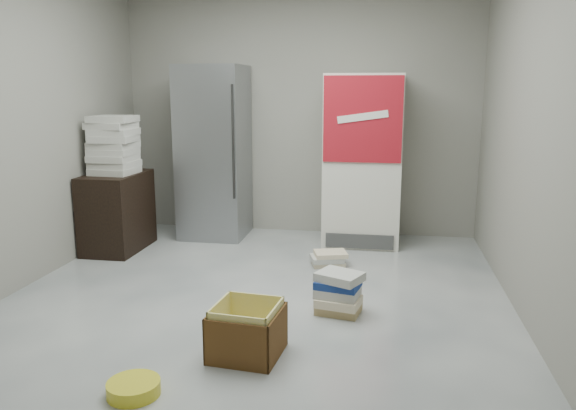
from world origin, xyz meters
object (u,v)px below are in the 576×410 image
at_px(steel_fridge, 214,152).
at_px(cardboard_box, 247,334).
at_px(wood_shelf, 117,212).
at_px(coke_cooler, 363,160).
at_px(phonebook_stack_main, 338,293).

distance_m(steel_fridge, cardboard_box, 3.11).
distance_m(steel_fridge, wood_shelf, 1.23).
distance_m(coke_cooler, phonebook_stack_main, 2.16).
bearing_deg(cardboard_box, steel_fridge, 116.27).
xyz_separation_m(steel_fridge, cardboard_box, (1.06, -2.81, -0.81)).
xyz_separation_m(coke_cooler, phonebook_stack_main, (-0.08, -2.03, -0.74)).
bearing_deg(wood_shelf, phonebook_stack_main, -28.52).
bearing_deg(wood_shelf, cardboard_box, -47.68).
relative_size(phonebook_stack_main, cardboard_box, 0.85).
relative_size(wood_shelf, phonebook_stack_main, 2.05).
distance_m(wood_shelf, cardboard_box, 2.82).
height_order(coke_cooler, wood_shelf, coke_cooler).
bearing_deg(cardboard_box, coke_cooler, 83.71).
relative_size(steel_fridge, cardboard_box, 4.16).
bearing_deg(phonebook_stack_main, coke_cooler, 105.15).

